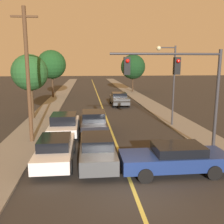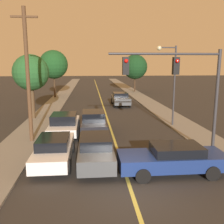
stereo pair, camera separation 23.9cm
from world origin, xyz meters
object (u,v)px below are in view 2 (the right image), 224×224
(streetlamp_right, at_px, (170,74))
(tree_right_near, at_px, (135,67))
(traffic_signal_mast, at_px, (181,79))
(tree_left_far, at_px, (54,65))
(car_crossing_right, at_px, (173,158))
(utility_pole_left, at_px, (28,74))
(car_far_oncoming, at_px, (120,99))
(car_near_lane_second, at_px, (94,122))
(car_near_lane_front, at_px, (96,149))
(car_outer_lane_front, at_px, (54,149))
(tree_left_near, at_px, (31,73))
(car_outer_lane_second, at_px, (64,124))

(streetlamp_right, xyz_separation_m, tree_right_near, (1.74, 25.15, 0.31))
(traffic_signal_mast, xyz_separation_m, tree_left_far, (-10.09, 25.32, 0.71))
(car_crossing_right, bearing_deg, utility_pole_left, 54.81)
(car_far_oncoming, distance_m, tree_right_near, 15.42)
(car_far_oncoming, bearing_deg, car_near_lane_second, 73.98)
(car_near_lane_front, bearing_deg, car_near_lane_second, 90.00)
(car_outer_lane_front, relative_size, car_far_oncoming, 0.97)
(car_near_lane_second, xyz_separation_m, tree_left_far, (-5.52, 20.04, 4.14))
(car_crossing_right, bearing_deg, tree_left_near, 35.88)
(tree_left_far, distance_m, tree_right_near, 14.93)
(car_near_lane_second, xyz_separation_m, car_far_oncoming, (3.53, 12.28, -0.01))
(utility_pole_left, distance_m, tree_right_near, 31.03)
(car_far_oncoming, xyz_separation_m, streetlamp_right, (2.62, -10.84, 3.41))
(utility_pole_left, bearing_deg, traffic_signal_mast, -20.56)
(car_near_lane_second, bearing_deg, car_crossing_right, -64.38)
(traffic_signal_mast, xyz_separation_m, streetlamp_right, (1.57, 6.72, -0.02))
(tree_right_near, bearing_deg, tree_left_far, -153.96)
(car_near_lane_second, distance_m, car_far_oncoming, 12.78)
(car_near_lane_front, bearing_deg, tree_left_far, 102.01)
(car_far_oncoming, xyz_separation_m, tree_right_near, (4.36, 14.31, 3.73))
(traffic_signal_mast, bearing_deg, car_outer_lane_second, 143.29)
(car_outer_lane_front, relative_size, car_crossing_right, 0.93)
(traffic_signal_mast, bearing_deg, car_far_oncoming, 93.42)
(car_outer_lane_second, height_order, car_far_oncoming, car_far_oncoming)
(car_outer_lane_second, relative_size, utility_pole_left, 0.57)
(car_outer_lane_second, xyz_separation_m, tree_right_near, (10.02, 26.87, 3.76))
(streetlamp_right, bearing_deg, utility_pole_left, -161.25)
(car_far_oncoming, bearing_deg, streetlamp_right, 103.60)
(car_near_lane_front, relative_size, streetlamp_right, 0.75)
(traffic_signal_mast, distance_m, tree_left_far, 27.27)
(car_outer_lane_front, bearing_deg, car_outer_lane_second, 90.00)
(car_far_oncoming, xyz_separation_m, tree_left_far, (-9.04, 7.76, 4.14))
(car_far_oncoming, bearing_deg, traffic_signal_mast, 93.42)
(car_near_lane_front, relative_size, car_outer_lane_front, 1.03)
(car_far_oncoming, distance_m, tree_left_near, 12.04)
(car_outer_lane_second, xyz_separation_m, car_far_oncoming, (5.65, 12.56, 0.03))
(streetlamp_right, height_order, tree_left_near, streetlamp_right)
(car_outer_lane_second, bearing_deg, car_outer_lane_front, -90.00)
(tree_left_near, bearing_deg, car_far_oncoming, 38.55)
(car_near_lane_second, height_order, car_far_oncoming, car_near_lane_second)
(tree_left_near, distance_m, tree_left_far, 14.96)
(car_near_lane_second, distance_m, car_outer_lane_front, 6.01)
(car_far_oncoming, height_order, car_crossing_right, car_far_oncoming)
(tree_left_near, distance_m, tree_right_near, 25.32)
(car_near_lane_front, bearing_deg, tree_left_near, 116.53)
(car_outer_lane_second, distance_m, tree_left_far, 21.02)
(car_near_lane_front, relative_size, car_near_lane_second, 0.98)
(streetlamp_right, height_order, tree_right_near, tree_right_near)
(car_near_lane_second, relative_size, traffic_signal_mast, 0.82)
(traffic_signal_mast, xyz_separation_m, tree_right_near, (3.32, 31.87, 0.29))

